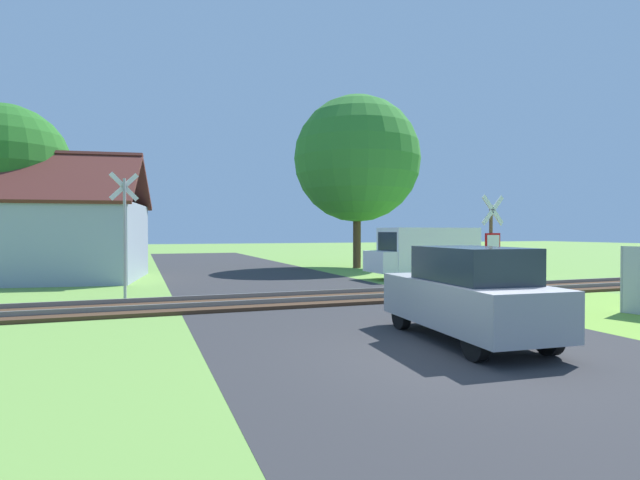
# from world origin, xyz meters

# --- Properties ---
(ground_plane) EXTENTS (160.00, 160.00, 0.00)m
(ground_plane) POSITION_xyz_m (0.00, 0.00, 0.00)
(ground_plane) COLOR #6B9942
(road_asphalt) EXTENTS (7.93, 80.00, 0.01)m
(road_asphalt) POSITION_xyz_m (0.00, 2.00, 0.00)
(road_asphalt) COLOR #2D2D30
(road_asphalt) RESTS_ON ground
(rail_track) EXTENTS (60.00, 2.60, 0.22)m
(rail_track) POSITION_xyz_m (0.00, 6.98, 0.06)
(rail_track) COLOR #422D1E
(rail_track) RESTS_ON ground
(stop_sign_near) EXTENTS (0.87, 0.20, 3.12)m
(stop_sign_near) POSITION_xyz_m (4.52, 4.68, 1.73)
(stop_sign_near) COLOR brown
(stop_sign_near) RESTS_ON ground
(crossing_sign_far) EXTENTS (0.86, 0.24, 3.89)m
(crossing_sign_far) POSITION_xyz_m (-5.37, 9.38, 2.23)
(crossing_sign_far) COLOR #9E9EA5
(crossing_sign_far) RESTS_ON ground
(house) EXTENTS (8.60, 7.16, 5.51)m
(house) POSITION_xyz_m (-8.63, 16.75, 1.82)
(house) COLOR #99A3B7
(house) RESTS_ON ground
(tree_right) EXTENTS (7.16, 7.16, 9.79)m
(tree_right) POSITION_xyz_m (6.74, 18.99, 6.20)
(tree_right) COLOR #513823
(tree_right) RESTS_ON ground
(tree_left) EXTENTS (5.30, 5.30, 7.59)m
(tree_left) POSITION_xyz_m (-10.40, 18.00, 4.94)
(tree_left) COLOR #513823
(tree_left) RESTS_ON ground
(mail_truck) EXTENTS (4.96, 2.05, 2.24)m
(mail_truck) POSITION_xyz_m (6.95, 12.09, 1.24)
(mail_truck) COLOR white
(mail_truck) RESTS_ON ground
(parked_car) EXTENTS (1.91, 4.10, 1.78)m
(parked_car) POSITION_xyz_m (0.86, 0.81, 0.89)
(parked_car) COLOR #99999E
(parked_car) RESTS_ON ground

